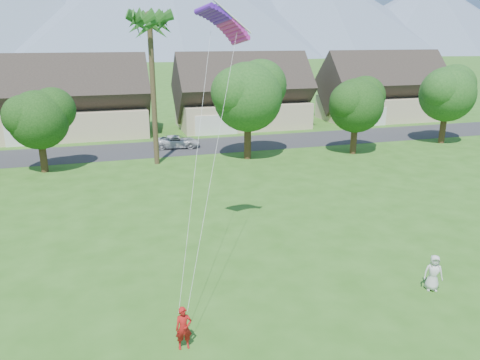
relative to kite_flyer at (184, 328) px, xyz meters
name	(u,v)px	position (x,y,z in m)	size (l,w,h in m)	color
street	(171,148)	(4.05, 30.84, -0.79)	(90.00, 7.00, 0.01)	#2D2D30
kite_flyer	(184,328)	(0.00, 0.00, 0.00)	(0.58, 0.38, 1.59)	#AA1413
watcher	(433,273)	(10.93, 0.90, 0.01)	(0.79, 0.51, 1.61)	silver
parked_car	(177,142)	(4.70, 30.84, -0.19)	(2.01, 4.36, 1.21)	silver
mountain_ridge	(126,0)	(14.45, 256.84, 28.27)	(540.00, 240.00, 70.00)	slate
houses_row	(162,101)	(4.54, 39.84, 2.65)	(72.75, 8.19, 8.86)	beige
tree_row	(165,107)	(2.91, 24.76, 4.09)	(62.27, 6.67, 8.45)	#47301C
fan_palm	(149,19)	(2.05, 25.34, 11.00)	(3.00, 3.00, 13.80)	#4C3D26
parafoil_kite	(224,21)	(3.37, 7.00, 10.33)	(2.84, 1.42, 0.50)	#5C19BF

